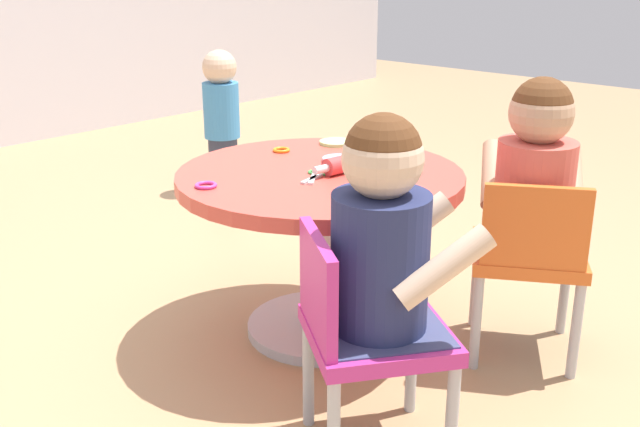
% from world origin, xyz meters
% --- Properties ---
extents(ground_plane, '(10.00, 10.00, 0.00)m').
position_xyz_m(ground_plane, '(0.00, 0.00, 0.00)').
color(ground_plane, tan).
extents(craft_table, '(0.82, 0.82, 0.50)m').
position_xyz_m(craft_table, '(0.00, 0.00, 0.37)').
color(craft_table, silver).
rests_on(craft_table, ground).
extents(child_chair_left, '(0.42, 0.42, 0.54)m').
position_xyz_m(child_chair_left, '(-0.37, -0.46, 0.31)').
color(child_chair_left, '#B7B7BC').
rests_on(child_chair_left, ground).
extents(seated_child_left, '(0.44, 0.42, 0.51)m').
position_xyz_m(seated_child_left, '(-0.33, -0.48, 0.53)').
color(seated_child_left, '#3F4772').
rests_on(seated_child_left, ground).
extents(child_chair_right, '(0.41, 0.41, 0.54)m').
position_xyz_m(child_chair_right, '(0.28, -0.52, 0.31)').
color(child_chair_right, '#B7B7BC').
rests_on(child_chair_right, ground).
extents(seated_child_right, '(0.44, 0.41, 0.51)m').
position_xyz_m(seated_child_right, '(0.31, -0.50, 0.53)').
color(seated_child_right, '#3F4772').
rests_on(seated_child_right, ground).
extents(toddler_standing, '(0.17, 0.17, 0.67)m').
position_xyz_m(toddler_standing, '(0.76, 1.32, 0.36)').
color(toddler_standing, '#33384C').
rests_on(toddler_standing, ground).
extents(rolling_pin, '(0.23, 0.07, 0.05)m').
position_xyz_m(rolling_pin, '(0.04, -0.06, 0.53)').
color(rolling_pin, '#D83F3F').
rests_on(rolling_pin, craft_table).
extents(craft_scissors, '(0.14, 0.10, 0.01)m').
position_xyz_m(craft_scissors, '(-0.04, -0.02, 0.51)').
color(craft_scissors, silver).
rests_on(craft_scissors, craft_table).
extents(playdough_blob_0, '(0.10, 0.10, 0.01)m').
position_xyz_m(playdough_blob_0, '(0.12, 0.03, 0.51)').
color(playdough_blob_0, pink).
rests_on(playdough_blob_0, craft_table).
extents(playdough_blob_1, '(0.11, 0.11, 0.01)m').
position_xyz_m(playdough_blob_1, '(0.27, 0.18, 0.51)').
color(playdough_blob_1, '#B2E58C').
rests_on(playdough_blob_1, craft_table).
extents(cookie_cutter_0, '(0.06, 0.06, 0.01)m').
position_xyz_m(cookie_cutter_0, '(-0.31, 0.12, 0.51)').
color(cookie_cutter_0, '#D83FA5').
rests_on(cookie_cutter_0, craft_table).
extents(cookie_cutter_1, '(0.05, 0.05, 0.01)m').
position_xyz_m(cookie_cutter_1, '(0.09, 0.24, 0.51)').
color(cookie_cutter_1, orange).
rests_on(cookie_cutter_1, craft_table).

